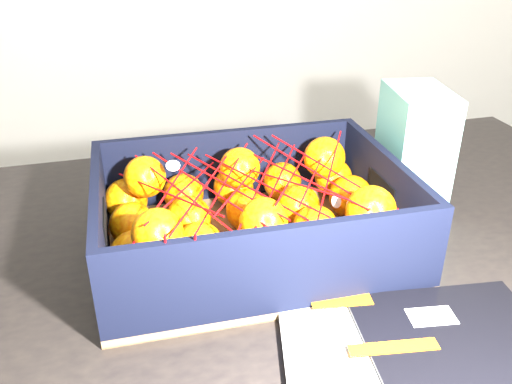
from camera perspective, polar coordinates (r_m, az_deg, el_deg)
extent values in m
cube|color=black|center=(0.84, 6.26, -6.08)|extent=(1.22, 0.83, 0.04)
cylinder|color=black|center=(1.34, -23.87, -14.02)|extent=(0.06, 0.06, 0.71)
cylinder|color=black|center=(1.54, 20.79, -7.56)|extent=(0.06, 0.06, 0.71)
cube|color=black|center=(0.64, 22.27, -17.05)|extent=(0.24, 0.30, 0.01)
cube|color=orange|center=(0.70, 8.55, -10.31)|extent=(0.08, 0.06, 0.00)
cube|color=white|center=(0.69, 17.83, -12.24)|extent=(0.06, 0.04, 0.00)
cube|color=orange|center=(0.64, 14.15, -15.42)|extent=(0.10, 0.03, 0.00)
cube|color=brown|center=(0.80, -0.52, -5.63)|extent=(0.42, 0.32, 0.01)
cube|color=black|center=(0.90, -2.79, 2.65)|extent=(0.42, 0.01, 0.13)
cube|color=black|center=(0.65, 2.65, -8.54)|extent=(0.42, 0.01, 0.13)
cube|color=black|center=(0.76, -15.90, -3.79)|extent=(0.01, 0.29, 0.13)
cube|color=black|center=(0.84, 13.31, -0.28)|extent=(0.01, 0.29, 0.13)
sphere|color=orange|center=(0.67, -12.27, -9.82)|extent=(0.06, 0.06, 0.06)
sphere|color=orange|center=(0.73, -12.55, -6.43)|extent=(0.06, 0.06, 0.06)
sphere|color=orange|center=(0.80, -12.82, -3.30)|extent=(0.06, 0.06, 0.06)
sphere|color=orange|center=(0.86, -13.40, -0.80)|extent=(0.07, 0.07, 0.07)
sphere|color=orange|center=(0.67, -5.49, -9.23)|extent=(0.06, 0.06, 0.06)
sphere|color=orange|center=(0.73, -5.92, -5.61)|extent=(0.07, 0.07, 0.07)
sphere|color=orange|center=(0.80, -7.02, -2.69)|extent=(0.07, 0.07, 0.07)
sphere|color=orange|center=(0.87, -7.57, -0.15)|extent=(0.06, 0.06, 0.06)
sphere|color=orange|center=(0.69, 1.79, -8.07)|extent=(0.06, 0.06, 0.06)
sphere|color=orange|center=(0.75, 0.45, -4.71)|extent=(0.07, 0.07, 0.07)
sphere|color=orange|center=(0.81, -0.91, -1.88)|extent=(0.06, 0.06, 0.06)
sphere|color=orange|center=(0.88, -2.37, 0.52)|extent=(0.06, 0.06, 0.06)
sphere|color=orange|center=(0.71, 8.30, -6.93)|extent=(0.06, 0.06, 0.06)
sphere|color=orange|center=(0.77, 6.22, -3.77)|extent=(0.06, 0.06, 0.06)
sphere|color=orange|center=(0.83, 4.43, -1.39)|extent=(0.06, 0.06, 0.06)
sphere|color=orange|center=(0.90, 2.75, 1.12)|extent=(0.06, 0.06, 0.06)
sphere|color=orange|center=(0.74, 14.18, -5.95)|extent=(0.06, 0.06, 0.06)
sphere|color=orange|center=(0.80, 11.59, -2.98)|extent=(0.07, 0.07, 0.07)
sphere|color=orange|center=(0.86, 9.86, -0.49)|extent=(0.07, 0.07, 0.07)
sphere|color=orange|center=(0.92, 8.08, 1.52)|extent=(0.06, 0.06, 0.06)
sphere|color=orange|center=(0.67, -10.24, -4.30)|extent=(0.06, 0.06, 0.06)
sphere|color=orange|center=(0.82, -11.52, 1.56)|extent=(0.06, 0.06, 0.06)
sphere|color=orange|center=(0.69, 0.79, -3.11)|extent=(0.06, 0.06, 0.06)
sphere|color=orange|center=(0.83, -1.71, 2.55)|extent=(0.06, 0.06, 0.06)
sphere|color=orange|center=(0.73, 11.90, -1.87)|extent=(0.07, 0.07, 0.07)
sphere|color=orange|center=(0.87, 7.16, 3.60)|extent=(0.07, 0.07, 0.07)
cylinder|color=#BD0709|center=(0.73, -9.46, -0.07)|extent=(0.12, 0.22, 0.04)
cylinder|color=#BD0709|center=(0.73, -7.37, -0.29)|extent=(0.12, 0.22, 0.03)
cylinder|color=#BD0709|center=(0.73, -5.40, 0.62)|extent=(0.12, 0.22, 0.02)
cylinder|color=#BD0709|center=(0.73, -3.37, 0.92)|extent=(0.12, 0.22, 0.01)
cylinder|color=#BD0709|center=(0.74, -1.48, 0.87)|extent=(0.12, 0.22, 0.01)
cylinder|color=#BD0709|center=(0.74, 0.55, 0.96)|extent=(0.12, 0.22, 0.00)
cylinder|color=#BD0709|center=(0.76, 2.32, 1.44)|extent=(0.12, 0.22, 0.04)
cylinder|color=#BD0709|center=(0.76, 4.35, 1.72)|extent=(0.12, 0.22, 0.01)
cylinder|color=#BD0709|center=(0.78, 5.85, 2.25)|extent=(0.12, 0.22, 0.04)
cylinder|color=#BD0709|center=(0.77, 8.00, 2.18)|extent=(0.12, 0.22, 0.04)
cylinder|color=#BD0709|center=(0.73, -9.43, -0.30)|extent=(0.12, 0.22, 0.03)
cylinder|color=#BD0709|center=(0.74, -7.52, 0.28)|extent=(0.12, 0.22, 0.03)
cylinder|color=#BD0709|center=(0.73, -5.38, 0.53)|extent=(0.12, 0.22, 0.01)
cylinder|color=#BD0709|center=(0.74, -3.43, 0.70)|extent=(0.12, 0.22, 0.02)
cylinder|color=#BD0709|center=(0.74, -1.45, 0.93)|extent=(0.12, 0.22, 0.04)
cylinder|color=#BD0709|center=(0.75, 0.42, 0.88)|extent=(0.12, 0.22, 0.02)
cylinder|color=#BD0709|center=(0.76, 2.28, 1.20)|extent=(0.12, 0.22, 0.01)
cylinder|color=#BD0709|center=(0.77, 3.99, 1.98)|extent=(0.12, 0.22, 0.03)
cylinder|color=#BD0709|center=(0.77, 6.11, 1.92)|extent=(0.12, 0.22, 0.03)
cylinder|color=#BD0709|center=(0.78, 7.76, 2.15)|extent=(0.12, 0.22, 0.03)
cylinder|color=#BD0709|center=(0.62, -9.33, -7.00)|extent=(0.00, 0.03, 0.09)
cylinder|color=#BD0709|center=(0.62, -6.55, -6.67)|extent=(0.01, 0.04, 0.08)
cube|color=white|center=(0.92, 16.10, 4.34)|extent=(0.10, 0.14, 0.20)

